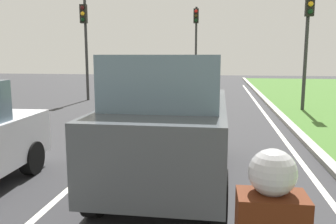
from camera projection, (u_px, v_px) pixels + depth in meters
The scene contains 8 objects.
ground_plane at pixel (164, 124), 11.85m from camera, with size 60.00×60.00×0.00m, color #2D2D30.
lane_line_center at pixel (144, 123), 11.95m from camera, with size 0.12×32.00×0.01m, color silver.
lane_line_right_edge at pixel (274, 127), 11.33m from camera, with size 0.12×32.00×0.01m, color silver.
curb_right at pixel (291, 125), 11.25m from camera, with size 0.24×48.00×0.12m, color #9E9B93.
car_suv_ahead at pixel (171, 119), 6.21m from camera, with size 1.97×4.50×2.28m.
traffic_light_near_right at pixel (308, 28), 13.90m from camera, with size 0.32×0.50×4.91m.
traffic_light_overhead_left at pixel (85, 33), 17.54m from camera, with size 0.32×0.50×5.00m.
traffic_light_far_median at pixel (196, 34), 22.56m from camera, with size 0.32×0.50×5.33m.
Camera 1 is at (1.83, 2.50, 2.27)m, focal length 37.63 mm.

